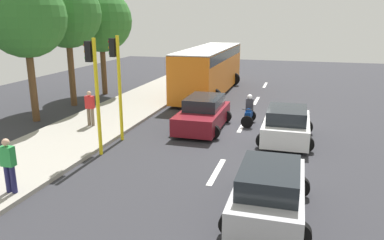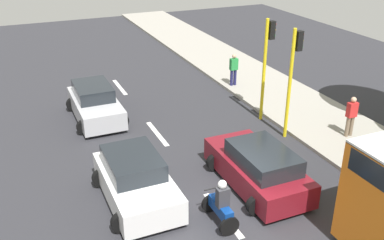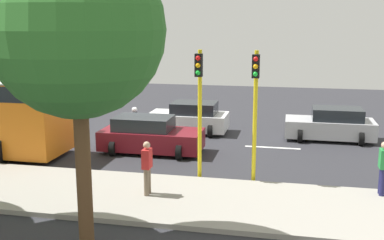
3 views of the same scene
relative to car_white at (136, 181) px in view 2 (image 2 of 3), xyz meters
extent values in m
cube|color=#2D2D33|center=(2.16, -1.82, -0.76)|extent=(40.00, 60.00, 0.10)
cube|color=white|center=(2.16, -1.82, -0.70)|extent=(0.20, 2.40, 0.01)
cube|color=white|center=(2.16, 4.18, -0.70)|extent=(0.20, 2.40, 0.01)
cube|color=white|center=(2.16, 10.18, -0.70)|extent=(0.20, 2.40, 0.01)
cube|color=white|center=(0.00, -0.07, -0.15)|extent=(1.90, 3.86, 0.80)
cube|color=#1E2328|center=(0.00, 0.24, 0.53)|extent=(1.59, 2.16, 0.56)
cylinder|color=black|center=(0.84, -1.35, -0.39)|extent=(0.64, 0.22, 0.64)
cylinder|color=black|center=(-0.84, -1.35, -0.39)|extent=(0.64, 0.22, 0.64)
cylinder|color=black|center=(0.84, 1.20, -0.39)|extent=(0.64, 0.22, 0.64)
cylinder|color=black|center=(-0.84, 1.20, -0.39)|extent=(0.64, 0.22, 0.64)
cube|color=#B7B7BC|center=(0.17, 6.68, -0.15)|extent=(1.79, 4.02, 0.80)
cube|color=#1E2328|center=(0.17, 7.00, 0.53)|extent=(1.50, 2.25, 0.56)
cylinder|color=black|center=(0.96, 5.36, -0.39)|extent=(0.64, 0.22, 0.64)
cylinder|color=black|center=(-0.61, 5.36, -0.39)|extent=(0.64, 0.22, 0.64)
cylinder|color=black|center=(0.96, 8.01, -0.39)|extent=(0.64, 0.22, 0.64)
cylinder|color=black|center=(-0.61, 8.01, -0.39)|extent=(0.64, 0.22, 0.64)
cube|color=maroon|center=(3.94, -0.78, -0.15)|extent=(1.89, 4.23, 0.80)
cube|color=#1E2328|center=(3.94, -1.12, 0.53)|extent=(1.59, 2.37, 0.56)
cylinder|color=black|center=(3.11, 0.62, -0.39)|extent=(0.64, 0.22, 0.64)
cylinder|color=black|center=(4.78, 0.62, -0.39)|extent=(0.64, 0.22, 0.64)
cylinder|color=black|center=(3.11, -2.18, -0.39)|extent=(0.64, 0.22, 0.64)
cylinder|color=black|center=(4.78, -2.18, -0.39)|extent=(0.64, 0.22, 0.64)
cylinder|color=black|center=(1.90, -1.51, -0.41)|extent=(0.60, 0.10, 0.60)
cylinder|color=black|center=(1.90, -2.71, -0.41)|extent=(0.60, 0.10, 0.60)
cube|color=navy|center=(1.90, -2.16, -0.16)|extent=(0.28, 1.10, 0.36)
sphere|color=navy|center=(1.90, -1.96, 0.02)|extent=(0.32, 0.32, 0.32)
cylinder|color=black|center=(1.90, -1.61, 0.19)|extent=(0.55, 0.04, 0.04)
cube|color=#333338|center=(1.90, -2.26, 0.29)|extent=(0.36, 0.24, 0.60)
sphere|color=silver|center=(1.90, -2.21, 0.69)|extent=(0.26, 0.26, 0.26)
cylinder|color=#72604C|center=(9.04, 0.64, -0.14)|extent=(0.16, 0.16, 0.85)
cylinder|color=#72604C|center=(9.24, 0.64, -0.14)|extent=(0.16, 0.16, 0.85)
cube|color=red|center=(9.14, 0.64, 0.59)|extent=(0.40, 0.24, 0.60)
sphere|color=tan|center=(9.14, 0.64, 1.02)|extent=(0.22, 0.22, 0.22)
cylinder|color=#1E1E4C|center=(7.56, 7.73, -0.14)|extent=(0.16, 0.16, 0.85)
cylinder|color=#1E1E4C|center=(7.76, 7.73, -0.14)|extent=(0.16, 0.16, 0.85)
cube|color=#268C3F|center=(7.66, 7.73, 0.59)|extent=(0.40, 0.24, 0.60)
sphere|color=tan|center=(7.66, 7.73, 1.02)|extent=(0.22, 0.22, 0.22)
cylinder|color=yellow|center=(6.91, 3.73, 1.54)|extent=(0.14, 0.14, 4.50)
cube|color=black|center=(7.13, 3.73, 3.29)|extent=(0.24, 0.24, 0.76)
sphere|color=red|center=(7.25, 3.73, 3.53)|extent=(0.16, 0.16, 0.16)
sphere|color=#F2A50C|center=(7.25, 3.73, 3.29)|extent=(0.16, 0.16, 0.16)
sphere|color=green|center=(7.25, 3.73, 3.05)|extent=(0.16, 0.16, 0.16)
cylinder|color=yellow|center=(6.91, 1.85, 1.54)|extent=(0.14, 0.14, 4.50)
cube|color=black|center=(7.13, 1.85, 3.29)|extent=(0.24, 0.24, 0.76)
sphere|color=red|center=(7.25, 1.85, 3.53)|extent=(0.16, 0.16, 0.16)
sphere|color=#F2A50C|center=(7.25, 1.85, 3.29)|extent=(0.16, 0.16, 0.16)
sphere|color=green|center=(7.25, 1.85, 3.05)|extent=(0.16, 0.16, 0.16)
camera|label=1|loc=(-0.37, 16.25, 4.53)|focal=35.46mm
camera|label=2|loc=(-3.05, -11.44, 7.54)|focal=41.05mm
camera|label=3|loc=(22.46, 4.86, 4.69)|focal=44.26mm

